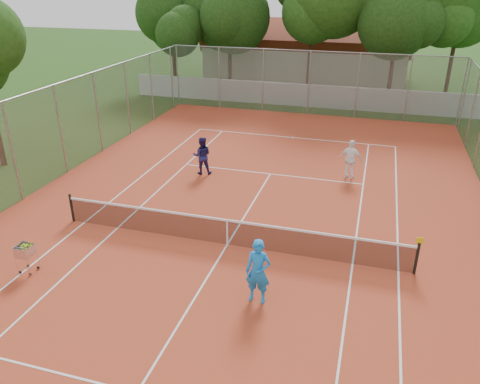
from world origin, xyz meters
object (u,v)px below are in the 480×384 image
(player_far_right, at_px, (351,159))
(player_far_left, at_px, (202,156))
(clubhouse, at_px, (307,52))
(player_near, at_px, (258,272))
(ball_hopper, at_px, (26,258))
(tennis_net, at_px, (227,232))

(player_far_right, bearing_deg, player_far_left, 23.50)
(player_far_left, relative_size, player_far_right, 0.98)
(clubhouse, distance_m, player_near, 31.80)
(clubhouse, bearing_deg, ball_hopper, -95.89)
(clubhouse, distance_m, player_far_left, 23.43)
(player_far_left, xyz_separation_m, ball_hopper, (-2.33, -8.81, -0.36))
(player_near, xyz_separation_m, player_far_right, (1.76, 9.53, -0.07))
(clubhouse, relative_size, player_far_left, 9.57)
(player_far_left, relative_size, ball_hopper, 1.73)
(ball_hopper, bearing_deg, player_far_left, 67.18)
(player_near, relative_size, ball_hopper, 1.91)
(clubhouse, xyz_separation_m, player_far_right, (5.46, -22.04, -1.30))
(tennis_net, relative_size, ball_hopper, 11.96)
(tennis_net, height_order, player_far_left, player_far_left)
(player_far_left, xyz_separation_m, player_far_right, (6.45, 1.34, 0.02))
(player_near, height_order, ball_hopper, player_near)
(tennis_net, bearing_deg, player_far_right, 63.55)
(clubhouse, distance_m, player_far_right, 22.74)
(clubhouse, bearing_deg, tennis_net, -86.05)
(tennis_net, height_order, clubhouse, clubhouse)
(tennis_net, bearing_deg, clubhouse, 93.95)
(player_far_right, bearing_deg, player_near, 91.33)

